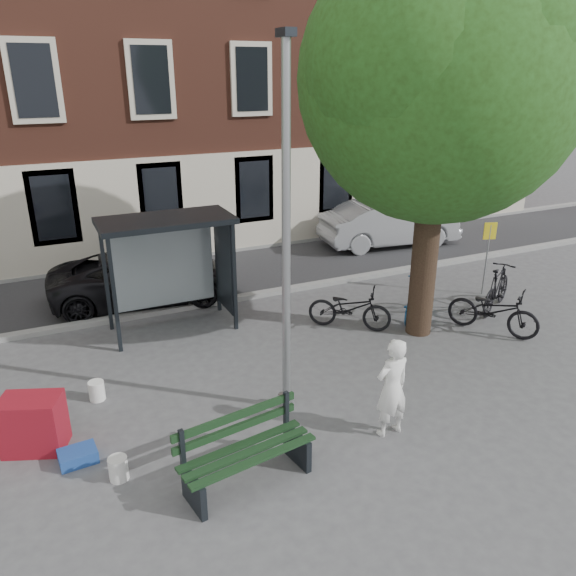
{
  "coord_description": "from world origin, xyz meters",
  "views": [
    {
      "loc": [
        -3.57,
        -7.72,
        5.56
      ],
      "look_at": [
        0.95,
        1.98,
        1.4
      ],
      "focal_mm": 35.0,
      "sensor_mm": 36.0,
      "label": 1
    }
  ],
  "objects_px": {
    "bus_shelter": "(184,246)",
    "bike_a": "(350,308)",
    "bike_b": "(414,299)",
    "painter": "(392,388)",
    "bench": "(246,454)",
    "bike_d": "(497,288)",
    "notice_sign": "(489,243)",
    "red_stand": "(33,424)",
    "bike_c": "(493,310)",
    "lamppost": "(286,257)",
    "car_silver": "(390,223)",
    "car_dark": "(144,277)"
  },
  "relations": [
    {
      "from": "painter",
      "to": "bike_c",
      "type": "bearing_deg",
      "value": -158.09
    },
    {
      "from": "bike_d",
      "to": "notice_sign",
      "type": "distance_m",
      "value": 1.35
    },
    {
      "from": "bus_shelter",
      "to": "car_silver",
      "type": "xyz_separation_m",
      "value": [
        7.89,
        3.35,
        -1.15
      ]
    },
    {
      "from": "bus_shelter",
      "to": "red_stand",
      "type": "height_order",
      "value": "bus_shelter"
    },
    {
      "from": "bike_c",
      "to": "bike_d",
      "type": "bearing_deg",
      "value": 10.89
    },
    {
      "from": "bus_shelter",
      "to": "bike_a",
      "type": "height_order",
      "value": "bus_shelter"
    },
    {
      "from": "bike_c",
      "to": "bike_d",
      "type": "distance_m",
      "value": 1.38
    },
    {
      "from": "lamppost",
      "to": "bus_shelter",
      "type": "relative_size",
      "value": 2.14
    },
    {
      "from": "bus_shelter",
      "to": "red_stand",
      "type": "bearing_deg",
      "value": -134.45
    },
    {
      "from": "bench",
      "to": "bike_d",
      "type": "distance_m",
      "value": 8.48
    },
    {
      "from": "painter",
      "to": "bike_d",
      "type": "relative_size",
      "value": 0.89
    },
    {
      "from": "painter",
      "to": "bike_b",
      "type": "height_order",
      "value": "painter"
    },
    {
      "from": "bike_d",
      "to": "car_dark",
      "type": "relative_size",
      "value": 0.41
    },
    {
      "from": "red_stand",
      "to": "bike_d",
      "type": "bearing_deg",
      "value": 6.11
    },
    {
      "from": "bus_shelter",
      "to": "bike_b",
      "type": "xyz_separation_m",
      "value": [
        4.96,
        -1.92,
        -1.42
      ]
    },
    {
      "from": "notice_sign",
      "to": "red_stand",
      "type": "bearing_deg",
      "value": -151.12
    },
    {
      "from": "bike_c",
      "to": "car_silver",
      "type": "bearing_deg",
      "value": 43.08
    },
    {
      "from": "painter",
      "to": "notice_sign",
      "type": "height_order",
      "value": "notice_sign"
    },
    {
      "from": "painter",
      "to": "car_silver",
      "type": "xyz_separation_m",
      "value": [
        6.08,
        8.86,
        -0.08
      ]
    },
    {
      "from": "lamppost",
      "to": "painter",
      "type": "relative_size",
      "value": 3.59
    },
    {
      "from": "bike_d",
      "to": "bike_c",
      "type": "bearing_deg",
      "value": 102.99
    },
    {
      "from": "bus_shelter",
      "to": "lamppost",
      "type": "bearing_deg",
      "value": -81.57
    },
    {
      "from": "bike_a",
      "to": "notice_sign",
      "type": "distance_m",
      "value": 4.41
    },
    {
      "from": "bike_a",
      "to": "bike_b",
      "type": "xyz_separation_m",
      "value": [
        1.68,
        -0.15,
        -0.0
      ]
    },
    {
      "from": "red_stand",
      "to": "bike_a",
      "type": "bearing_deg",
      "value": 14.52
    },
    {
      "from": "car_silver",
      "to": "bike_c",
      "type": "bearing_deg",
      "value": 171.71
    },
    {
      "from": "car_dark",
      "to": "notice_sign",
      "type": "distance_m",
      "value": 8.88
    },
    {
      "from": "bike_b",
      "to": "painter",
      "type": "bearing_deg",
      "value": 97.99
    },
    {
      "from": "lamppost",
      "to": "bike_a",
      "type": "height_order",
      "value": "lamppost"
    },
    {
      "from": "car_silver",
      "to": "bench",
      "type": "bearing_deg",
      "value": 142.87
    },
    {
      "from": "bus_shelter",
      "to": "car_silver",
      "type": "relative_size",
      "value": 0.61
    },
    {
      "from": "bench",
      "to": "car_dark",
      "type": "bearing_deg",
      "value": 79.95
    },
    {
      "from": "bike_a",
      "to": "car_silver",
      "type": "bearing_deg",
      "value": -1.98
    },
    {
      "from": "bus_shelter",
      "to": "notice_sign",
      "type": "bearing_deg",
      "value": -10.77
    },
    {
      "from": "bike_a",
      "to": "bike_b",
      "type": "relative_size",
      "value": 1.15
    },
    {
      "from": "bike_c",
      "to": "car_dark",
      "type": "height_order",
      "value": "car_dark"
    },
    {
      "from": "bike_a",
      "to": "bike_b",
      "type": "height_order",
      "value": "bike_a"
    },
    {
      "from": "bike_b",
      "to": "car_silver",
      "type": "relative_size",
      "value": 0.35
    },
    {
      "from": "bike_a",
      "to": "bus_shelter",
      "type": "bearing_deg",
      "value": 101.72
    },
    {
      "from": "bus_shelter",
      "to": "car_dark",
      "type": "xyz_separation_m",
      "value": [
        -0.61,
        1.89,
        -1.27
      ]
    },
    {
      "from": "bike_d",
      "to": "notice_sign",
      "type": "xyz_separation_m",
      "value": [
        0.47,
        0.94,
        0.85
      ]
    },
    {
      "from": "bike_c",
      "to": "bench",
      "type": "bearing_deg",
      "value": 166.71
    },
    {
      "from": "bike_c",
      "to": "car_dark",
      "type": "bearing_deg",
      "value": 110.28
    },
    {
      "from": "red_stand",
      "to": "lamppost",
      "type": "bearing_deg",
      "value": -8.36
    },
    {
      "from": "bike_c",
      "to": "bus_shelter",
      "type": "bearing_deg",
      "value": 119.61
    },
    {
      "from": "bike_a",
      "to": "notice_sign",
      "type": "relative_size",
      "value": 0.97
    },
    {
      "from": "car_silver",
      "to": "bike_b",
      "type": "bearing_deg",
      "value": 157.65
    },
    {
      "from": "bench",
      "to": "bike_c",
      "type": "height_order",
      "value": "bike_c"
    },
    {
      "from": "bike_c",
      "to": "car_dark",
      "type": "relative_size",
      "value": 0.43
    },
    {
      "from": "bike_b",
      "to": "car_dark",
      "type": "bearing_deg",
      "value": 14.78
    }
  ]
}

